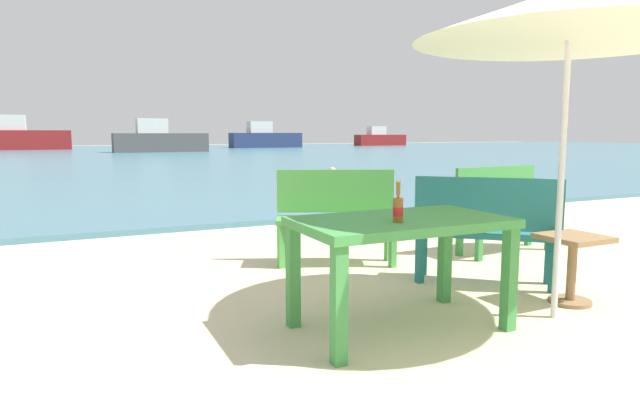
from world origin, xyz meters
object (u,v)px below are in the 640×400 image
object	(u,v)px
bench_green_right	(336,210)
boat_cargo_ship	(160,140)
patio_umbrella	(570,14)
bench_green_left	(502,204)
boat_tanker	(380,139)
swimmer_person	(332,177)
picnic_table_green	(401,234)
beer_bottle_amber	(398,208)
boat_sailboat	(265,138)
side_table_wood	(572,259)
boat_fishing_trawler	(18,137)
bench_teal_center	(486,224)

from	to	relation	value
bench_green_right	boat_cargo_ship	xyz separation A→B (m)	(3.20, 31.99, 0.32)
patio_umbrella	bench_green_left	world-z (taller)	patio_umbrella
bench_green_right	boat_tanker	size ratio (longest dim) A/B	0.24
patio_umbrella	swimmer_person	bearing A→B (deg)	73.12
picnic_table_green	bench_green_left	distance (m)	2.82
beer_bottle_amber	boat_sailboat	xyz separation A→B (m)	(13.65, 41.17, 0.02)
side_table_wood	boat_cargo_ship	xyz separation A→B (m)	(2.15, 33.96, 0.51)
beer_bottle_amber	boat_fishing_trawler	size ratio (longest dim) A/B	0.04
boat_fishing_trawler	boat_sailboat	xyz separation A→B (m)	(18.68, -1.95, -0.12)
patio_umbrella	boat_sailboat	bearing A→B (deg)	73.30
bench_teal_center	boat_tanker	world-z (taller)	boat_tanker
boat_tanker	boat_cargo_ship	bearing A→B (deg)	-157.27
side_table_wood	boat_tanker	bearing A→B (deg)	60.16
picnic_table_green	boat_sailboat	xyz separation A→B (m)	(13.53, 41.03, 0.23)
bench_green_left	beer_bottle_amber	bearing A→B (deg)	-146.02
boat_sailboat	boat_tanker	bearing A→B (deg)	10.35
bench_green_left	boat_tanker	xyz separation A→B (m)	(24.10, 41.86, 0.22)
bench_teal_center	patio_umbrella	bearing A→B (deg)	-97.94
boat_tanker	swimmer_person	bearing A→B (deg)	-123.14
patio_umbrella	boat_tanker	world-z (taller)	patio_umbrella
bench_teal_center	swimmer_person	bearing A→B (deg)	72.24
beer_bottle_amber	side_table_wood	world-z (taller)	beer_bottle_amber
picnic_table_green	bench_teal_center	distance (m)	1.37
side_table_wood	bench_green_right	xyz separation A→B (m)	(-1.05, 1.97, 0.19)
picnic_table_green	swimmer_person	bearing A→B (deg)	66.19
bench_green_left	swimmer_person	bearing A→B (deg)	78.11
patio_umbrella	bench_green_left	distance (m)	2.71
beer_bottle_amber	swimmer_person	xyz separation A→B (m)	(4.02, 8.97, -0.61)
patio_umbrella	boat_tanker	distance (m)	50.52
patio_umbrella	picnic_table_green	bearing A→B (deg)	165.37
beer_bottle_amber	bench_green_right	bearing A→B (deg)	73.94
side_table_wood	beer_bottle_amber	bearing A→B (deg)	-179.23
bench_teal_center	boat_sailboat	bearing A→B (deg)	73.12
boat_tanker	boat_sailboat	distance (m)	13.15
beer_bottle_amber	bench_green_right	distance (m)	2.09
swimmer_person	bench_green_right	bearing A→B (deg)	-116.25
boat_fishing_trawler	boat_sailboat	size ratio (longest dim) A/B	1.15
beer_bottle_amber	patio_umbrella	size ratio (longest dim) A/B	0.12
boat_sailboat	swimmer_person	bearing A→B (deg)	-106.65
boat_tanker	bench_green_right	bearing A→B (deg)	-122.05
bench_green_right	boat_fishing_trawler	world-z (taller)	boat_fishing_trawler
boat_sailboat	boat_fishing_trawler	bearing A→B (deg)	174.04
beer_bottle_amber	boat_tanker	xyz separation A→B (m)	(26.58, 43.53, -0.09)
picnic_table_green	boat_fishing_trawler	bearing A→B (deg)	96.83
patio_umbrella	side_table_wood	bearing A→B (deg)	25.29
beer_bottle_amber	boat_sailboat	distance (m)	43.37
picnic_table_green	boat_tanker	size ratio (longest dim) A/B	0.27
bench_teal_center	side_table_wood	bearing A→B (deg)	-68.74
beer_bottle_amber	bench_green_left	size ratio (longest dim) A/B	0.22
picnic_table_green	side_table_wood	bearing A→B (deg)	-4.34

